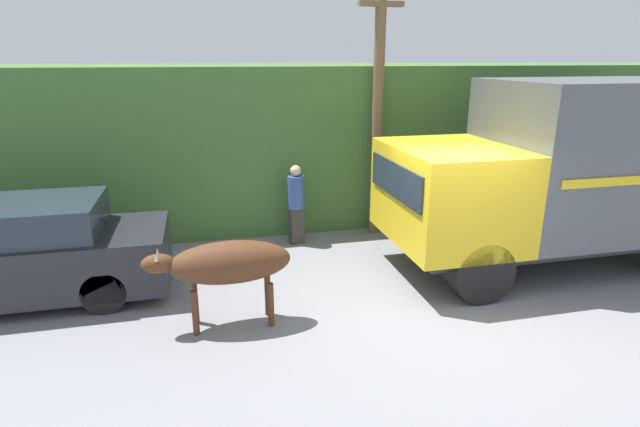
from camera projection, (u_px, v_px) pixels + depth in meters
name	position (u px, v px, depth m)	size (l,w,h in m)	color
ground_plane	(443.00, 303.00, 7.85)	(60.00, 60.00, 0.00)	gray
hillside_embankment	(335.00, 132.00, 13.47)	(32.00, 5.85, 3.52)	#426B33
building_backdrop	(248.00, 163.00, 11.74)	(5.32, 2.70, 2.62)	#99ADB7
cargo_truck	(578.00, 169.00, 8.89)	(6.41, 2.50, 3.34)	#2D2D2D
brown_cow	(227.00, 264.00, 6.94)	(2.03, 0.61, 1.28)	#512D19
parked_suv	(9.00, 254.00, 7.74)	(4.78, 1.77, 1.59)	#232328
pedestrian_on_hill	(296.00, 201.00, 10.13)	(0.41, 0.41, 1.65)	#38332D
utility_pole	(378.00, 104.00, 10.20)	(0.90, 0.22, 5.33)	brown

